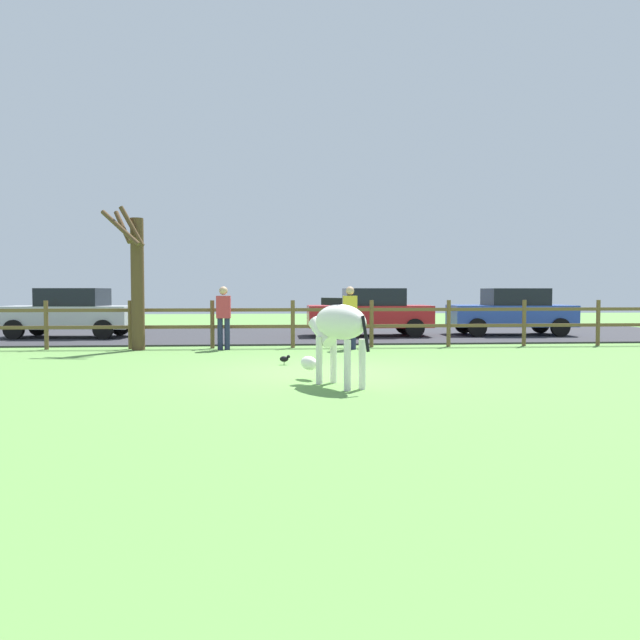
{
  "coord_description": "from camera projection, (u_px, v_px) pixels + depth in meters",
  "views": [
    {
      "loc": [
        -0.97,
        -11.57,
        1.52
      ],
      "look_at": [
        0.06,
        0.8,
        0.94
      ],
      "focal_mm": 34.78,
      "sensor_mm": 36.0,
      "label": 1
    }
  ],
  "objects": [
    {
      "name": "ground_plane",
      "position": [
        320.0,
        372.0,
        11.67
      ],
      "size": [
        60.0,
        60.0,
        0.0
      ],
      "primitive_type": "plane",
      "color": "#5B8C42"
    },
    {
      "name": "paddock_fence",
      "position": [
        293.0,
        321.0,
        16.59
      ],
      "size": [
        21.46,
        0.11,
        1.27
      ],
      "color": "brown",
      "rests_on": "ground_plane"
    },
    {
      "name": "zebra",
      "position": [
        337.0,
        328.0,
        9.89
      ],
      "size": [
        1.13,
        1.77,
        1.41
      ],
      "color": "white",
      "rests_on": "ground_plane"
    },
    {
      "name": "visitor_left_of_tree",
      "position": [
        350.0,
        315.0,
        16.07
      ],
      "size": [
        0.36,
        0.23,
        1.64
      ],
      "color": "#232847",
      "rests_on": "ground_plane"
    },
    {
      "name": "crow_on_grass",
      "position": [
        285.0,
        359.0,
        12.76
      ],
      "size": [
        0.21,
        0.1,
        0.2
      ],
      "color": "black",
      "rests_on": "ground_plane"
    },
    {
      "name": "parking_asphalt",
      "position": [
        297.0,
        335.0,
        20.93
      ],
      "size": [
        28.0,
        7.4,
        0.05
      ],
      "primitive_type": "cube",
      "color": "#2D2D33",
      "rests_on": "ground_plane"
    },
    {
      "name": "parked_car_silver",
      "position": [
        70.0,
        312.0,
        19.63
      ],
      "size": [
        4.1,
        2.1,
        1.56
      ],
      "color": "#B7BABF",
      "rests_on": "parking_asphalt"
    },
    {
      "name": "parked_car_blue",
      "position": [
        511.0,
        311.0,
        20.77
      ],
      "size": [
        4.09,
        2.07,
        1.56
      ],
      "color": "#2D4CAD",
      "rests_on": "parking_asphalt"
    },
    {
      "name": "parked_car_red",
      "position": [
        370.0,
        312.0,
        20.31
      ],
      "size": [
        4.03,
        1.94,
        1.56
      ],
      "color": "red",
      "rests_on": "parking_asphalt"
    },
    {
      "name": "visitor_right_of_tree",
      "position": [
        224.0,
        315.0,
        15.99
      ],
      "size": [
        0.36,
        0.23,
        1.64
      ],
      "color": "#232847",
      "rests_on": "ground_plane"
    },
    {
      "name": "bare_tree",
      "position": [
        136.0,
        278.0,
        15.85
      ],
      "size": [
        1.12,
        1.03,
        3.67
      ],
      "color": "#513A23",
      "rests_on": "ground_plane"
    }
  ]
}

